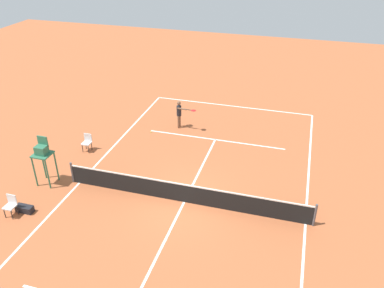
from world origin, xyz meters
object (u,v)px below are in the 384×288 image
(player_serving, at_px, (180,112))
(equipment_bag, at_px, (25,209))
(umpire_chair, at_px, (43,154))
(tennis_ball, at_px, (151,132))
(courtside_chair_near, at_px, (11,205))
(courtside_chair_mid, at_px, (87,142))

(player_serving, relative_size, equipment_bag, 2.22)
(player_serving, bearing_deg, equipment_bag, -19.73)
(player_serving, height_order, umpire_chair, umpire_chair)
(tennis_ball, bearing_deg, courtside_chair_near, 71.54)
(courtside_chair_near, height_order, courtside_chair_mid, same)
(player_serving, height_order, equipment_bag, player_serving)
(courtside_chair_mid, bearing_deg, umpire_chair, 84.86)
(equipment_bag, bearing_deg, umpire_chair, -82.33)
(player_serving, height_order, tennis_ball, player_serving)
(courtside_chair_mid, bearing_deg, tennis_ball, -131.11)
(player_serving, distance_m, tennis_ball, 2.07)
(player_serving, xyz_separation_m, tennis_ball, (1.44, 1.12, -0.97))
(player_serving, relative_size, courtside_chair_near, 1.78)
(umpire_chair, distance_m, courtside_chair_mid, 3.43)
(tennis_ball, xyz_separation_m, umpire_chair, (2.80, 6.13, 1.57))
(umpire_chair, relative_size, courtside_chair_near, 2.54)
(courtside_chair_near, xyz_separation_m, equipment_bag, (-0.36, -0.32, -0.38))
(courtside_chair_mid, distance_m, equipment_bag, 5.42)
(tennis_ball, distance_m, courtside_chair_near, 9.08)
(tennis_ball, xyz_separation_m, equipment_bag, (2.51, 8.29, 0.12))
(courtside_chair_near, relative_size, courtside_chair_mid, 1.00)
(equipment_bag, bearing_deg, courtside_chair_mid, -90.01)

